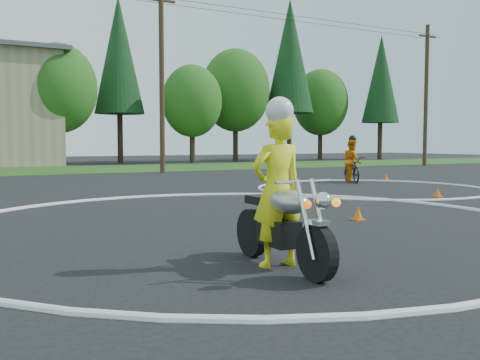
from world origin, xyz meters
TOP-DOWN VIEW (x-y plane):
  - ground at (0.00, 0.00)m, footprint 120.00×120.00m
  - grass_strip at (0.00, 27.00)m, footprint 120.00×10.00m
  - course_markings at (2.17, 4.35)m, footprint 19.05×19.05m
  - primary_motorcycle at (-1.41, -0.64)m, footprint 0.80×2.30m
  - rider_primary_grp at (-1.42, -0.50)m, footprint 0.75×0.50m
  - rider_second_grp at (9.54, 10.81)m, footprint 1.49×2.15m
  - traffic_cones at (8.03, 4.73)m, footprint 10.40×11.72m
  - treeline at (14.78, 34.61)m, footprint 38.20×8.10m
  - utility_poles at (5.00, 21.00)m, footprint 41.60×1.12m

SIDE VIEW (x-z plane):
  - ground at x=0.00m, z-range 0.00..0.00m
  - course_markings at x=2.17m, z-range -0.05..0.07m
  - grass_strip at x=0.00m, z-range 0.00..0.02m
  - traffic_cones at x=8.03m, z-range -0.01..0.29m
  - primary_motorcycle at x=-1.41m, z-range -0.02..1.19m
  - rider_second_grp at x=9.54m, z-range -0.29..1.67m
  - rider_primary_grp at x=-1.42m, z-range -0.04..2.20m
  - utility_poles at x=5.00m, z-range 0.20..10.20m
  - treeline at x=14.78m, z-range -0.64..13.88m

